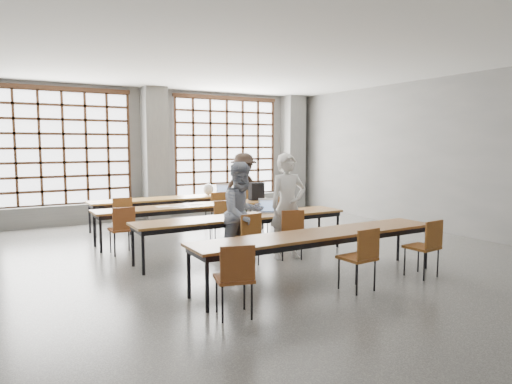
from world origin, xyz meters
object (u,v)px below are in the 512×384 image
Objects in this scene: chair_front_right at (291,229)px; laptop_front at (268,209)px; desk_row_d at (320,237)px; chair_near_right at (426,242)px; chair_mid_right at (280,212)px; student_female at (243,214)px; mouse at (289,211)px; backpack at (256,191)px; desk_row_b at (192,208)px; chair_near_left at (235,273)px; chair_mid_left at (123,225)px; chair_front_left at (247,234)px; chair_back_mid at (217,206)px; student_back at (243,189)px; chair_back_right at (247,204)px; chair_near_mid at (361,253)px; phone at (256,215)px; laptop_back at (224,191)px; desk_row_a at (175,200)px; student_male at (288,206)px; desk_row_c at (244,219)px; chair_back_left at (122,213)px; red_pouch at (234,274)px; plastic_bag at (208,189)px; chair_mid_centre at (222,217)px; green_box at (239,213)px.

chair_front_right is 1.92× the size of laptop_front.
chair_near_right reaches higher than desk_row_d.
chair_mid_right is 2.51m from student_female.
backpack reaches higher than mouse.
laptop_front reaches higher than chair_front_right.
desk_row_b is 4.55× the size of chair_near_left.
desk_row_b is 1.00× the size of desk_row_d.
chair_front_left is (1.57, -1.81, 0.00)m from chair_mid_left.
student_back is (0.80, 0.13, 0.36)m from chair_back_mid.
chair_back_right is 1.00× the size of chair_near_right.
chair_back_right is at bearing 59.71° from chair_near_left.
chair_near_mid is at bearing -95.02° from chair_front_right.
phone is (0.47, 0.53, 0.20)m from chair_front_left.
student_back reaches higher than laptop_back.
desk_row_a is 2.17× the size of student_male.
chair_front_right is (0.58, -0.63, -0.13)m from desk_row_c.
chair_mid_right is at bearing -83.68° from laptop_back.
chair_front_right is 3.58m from student_back.
chair_back_left is at bearing 130.82° from student_male.
chair_near_mid is at bearing -80.93° from desk_row_c.
chair_mid_left is 2.68m from laptop_front.
desk_row_c is at bearing -169.82° from laptop_front.
laptop_front is (-0.95, -2.71, -0.10)m from student_back.
desk_row_c is at bearing 58.85° from red_pouch.
student_female reaches higher than phone.
desk_row_b is at bearing -125.04° from plastic_bag.
chair_mid_centre is 1.44m from backpack.
chair_mid_centre is 4.06m from chair_near_right.
plastic_bag is at bearing 75.05° from green_box.
chair_near_left is at bearing -106.07° from desk_row_b.
chair_front_right is (0.84, -2.44, -0.13)m from desk_row_b.
chair_mid_centre is at bearing 94.22° from chair_near_mid.
chair_back_right is at bearing -43.44° from plastic_bag.
chair_near_right is (0.98, -5.24, 0.00)m from chair_back_mid.
chair_mid_centre is 6.77× the size of phone.
chair_mid_left and chair_near_right have the same top height.
laptop_back reaches higher than desk_row_d.
student_back is at bearing 25.65° from chair_mid_left.
mouse is at bearing -102.54° from student_back.
chair_front_right reaches higher than red_pouch.
chair_back_right and chair_front_right have the same top height.
desk_row_a is 1.55m from chair_back_left.
chair_mid_left is at bearing 123.53° from desk_row_d.
desk_row_b is at bearing 73.90° from red_pouch.
chair_near_mid is 0.48× the size of student_male.
chair_mid_right reaches higher than phone.
laptop_back is at bearing 95.40° from backpack.
chair_front_right is at bearing -106.25° from chair_back_right.
chair_back_left is at bearing 179.97° from chair_back_mid.
phone reaches higher than desk_row_d.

